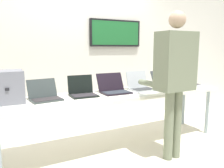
% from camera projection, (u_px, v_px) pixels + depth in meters
% --- Properties ---
extents(ground, '(8.00, 8.00, 0.04)m').
position_uv_depth(ground, '(117.00, 146.00, 3.18)').
color(ground, beige).
extents(back_wall, '(8.00, 0.11, 2.73)m').
position_uv_depth(back_wall, '(86.00, 45.00, 3.95)').
color(back_wall, silver).
rests_on(back_wall, ground).
extents(workbench, '(3.13, 0.70, 0.73)m').
position_uv_depth(workbench, '(117.00, 97.00, 3.07)').
color(workbench, white).
rests_on(workbench, ground).
extents(equipment_box, '(0.35, 0.34, 0.35)m').
position_uv_depth(equipment_box, '(6.00, 87.00, 2.50)').
color(equipment_box, slate).
rests_on(equipment_box, workbench).
extents(laptop_station_0, '(0.37, 0.35, 0.23)m').
position_uv_depth(laptop_station_0, '(45.00, 95.00, 2.66)').
color(laptop_station_0, '#333B3B').
rests_on(laptop_station_0, workbench).
extents(laptop_station_1, '(0.33, 0.29, 0.25)m').
position_uv_depth(laptop_station_1, '(83.00, 91.00, 2.88)').
color(laptop_station_1, black).
rests_on(laptop_station_1, workbench).
extents(laptop_station_2, '(0.39, 0.38, 0.25)m').
position_uv_depth(laptop_station_2, '(114.00, 88.00, 3.09)').
color(laptop_station_2, black).
rests_on(laptop_station_2, workbench).
extents(laptop_station_3, '(0.35, 0.33, 0.26)m').
position_uv_depth(laptop_station_3, '(141.00, 86.00, 3.30)').
color(laptop_station_3, '#A8ADB3').
rests_on(laptop_station_3, workbench).
extents(laptop_station_4, '(0.31, 0.37, 0.24)m').
position_uv_depth(laptop_station_4, '(164.00, 83.00, 3.53)').
color(laptop_station_4, '#363B3E').
rests_on(laptop_station_4, workbench).
extents(laptop_station_5, '(0.39, 0.35, 0.26)m').
position_uv_depth(laptop_station_5, '(185.00, 81.00, 3.71)').
color(laptop_station_5, '#AFB1BB').
rests_on(laptop_station_5, workbench).
extents(person, '(0.44, 0.58, 1.74)m').
position_uv_depth(person, '(175.00, 72.00, 2.65)').
color(person, slate).
rests_on(person, ground).
extents(coffee_mug, '(0.08, 0.08, 0.09)m').
position_uv_depth(coffee_mug, '(174.00, 88.00, 3.19)').
color(coffee_mug, '#384997').
rests_on(coffee_mug, workbench).
extents(paper_sheet, '(0.25, 0.32, 0.00)m').
position_uv_depth(paper_sheet, '(136.00, 94.00, 3.00)').
color(paper_sheet, white).
rests_on(paper_sheet, workbench).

